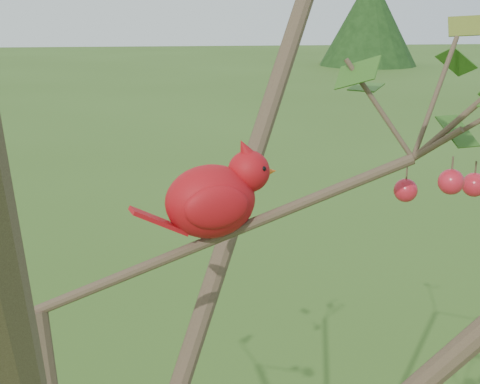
{
  "coord_description": "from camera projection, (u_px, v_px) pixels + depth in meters",
  "views": [
    {
      "loc": [
        0.16,
        -0.93,
        2.43
      ],
      "look_at": [
        0.28,
        0.09,
        2.14
      ],
      "focal_mm": 50.0,
      "sensor_mm": 36.0,
      "label": 1
    }
  ],
  "objects": [
    {
      "name": "crabapple_tree",
      "position": [
        66.0,
        235.0,
        0.93
      ],
      "size": [
        2.35,
        2.05,
        2.95
      ],
      "color": "#3C2B20",
      "rests_on": "ground"
    },
    {
      "name": "cardinal",
      "position": [
        215.0,
        197.0,
        1.05
      ],
      "size": [
        0.24,
        0.15,
        0.17
      ],
      "rotation": [
        0.0,
        0.0,
        0.26
      ],
      "color": "#B30F14",
      "rests_on": "ground"
    },
    {
      "name": "distant_trees",
      "position": [
        192.0,
        29.0,
        24.16
      ],
      "size": [
        44.0,
        12.03,
        3.65
      ],
      "color": "#3C2B20",
      "rests_on": "ground"
    }
  ]
}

